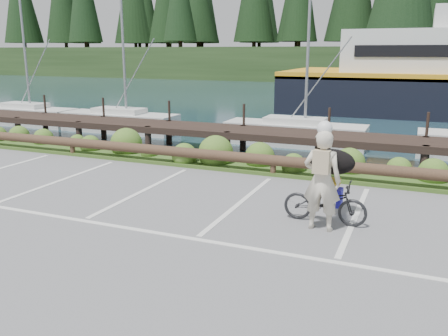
{
  "coord_description": "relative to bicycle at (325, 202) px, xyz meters",
  "views": [
    {
      "loc": [
        3.66,
        -7.84,
        3.44
      ],
      "look_at": [
        0.06,
        0.84,
        1.1
      ],
      "focal_mm": 38.0,
      "sensor_mm": 36.0,
      "label": 1
    }
  ],
  "objects": [
    {
      "name": "vegetation_strip",
      "position": [
        -2.05,
        3.88,
        -0.4
      ],
      "size": [
        34.0,
        1.6,
        0.1
      ],
      "primitive_type": "cube",
      "color": "#3D5B21",
      "rests_on": "ground"
    },
    {
      "name": "dog",
      "position": [
        0.01,
        0.54,
        0.72
      ],
      "size": [
        0.48,
        0.96,
        0.55
      ],
      "primitive_type": "ellipsoid",
      "rotation": [
        0.0,
        0.0,
        1.55
      ],
      "color": "black",
      "rests_on": "bicycle"
    },
    {
      "name": "log_rail",
      "position": [
        -2.05,
        3.18,
        -0.45
      ],
      "size": [
        32.0,
        0.3,
        0.6
      ],
      "primitive_type": null,
      "color": "#443021",
      "rests_on": "ground"
    },
    {
      "name": "ground",
      "position": [
        -2.05,
        -1.42,
        -0.45
      ],
      "size": [
        72.0,
        72.0,
        0.0
      ],
      "primitive_type": "plane",
      "color": "#5F5F62"
    },
    {
      "name": "cyclist",
      "position": [
        -0.01,
        -0.4,
        0.55
      ],
      "size": [
        0.74,
        0.49,
        2.0
      ],
      "primitive_type": "imported",
      "rotation": [
        0.0,
        0.0,
        3.12
      ],
      "color": "beige",
      "rests_on": "ground"
    },
    {
      "name": "harbor_backdrop",
      "position": [
        -1.66,
        77.05,
        -0.45
      ],
      "size": [
        170.0,
        160.0,
        30.0
      ],
      "color": "#172F39",
      "rests_on": "ground"
    },
    {
      "name": "bicycle",
      "position": [
        0.0,
        0.0,
        0.0
      ],
      "size": [
        1.71,
        0.63,
        0.89
      ],
      "primitive_type": "imported",
      "rotation": [
        0.0,
        0.0,
        1.55
      ],
      "color": "black",
      "rests_on": "ground"
    }
  ]
}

